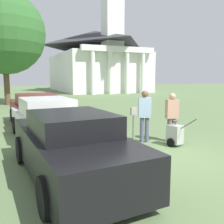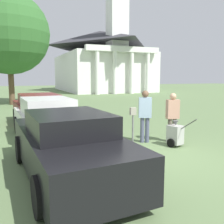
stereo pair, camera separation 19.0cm
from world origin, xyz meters
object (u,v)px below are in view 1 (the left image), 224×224
parked_car_black (70,146)px  person_worker (145,113)px  person_supervisor (172,114)px  equipment_cart (175,134)px  parked_car_maroon (37,111)px  parking_meter (133,121)px  parked_car_white (46,121)px  church (96,59)px

parked_car_black → person_worker: person_worker is taller
person_supervisor → equipment_cart: person_supervisor is taller
person_supervisor → parked_car_maroon: bearing=-39.8°
parked_car_black → parking_meter: (2.15, 1.08, 0.24)m
parked_car_white → person_supervisor: bearing=-30.5°
parked_car_white → person_supervisor: 4.42m
parked_car_maroon → person_supervisor: (3.95, -4.78, 0.27)m
equipment_cart → church: 33.62m
parked_car_black → parking_meter: parked_car_black is taller
person_worker → person_supervisor: 0.95m
parked_car_white → person_worker: size_ratio=2.91×
parked_car_white → person_supervisor: size_ratio=3.07×
church → person_worker: bearing=-106.6°
equipment_cart → parked_car_black: bearing=-179.1°
parked_car_white → equipment_cart: 4.47m
person_worker → person_supervisor: person_worker is taller
parked_car_maroon → person_supervisor: size_ratio=2.99×
parked_car_white → person_supervisor: (3.95, -1.96, 0.27)m
parked_car_maroon → parking_meter: (2.15, -5.37, 0.25)m
parking_meter → person_worker: bearing=44.7°
parking_meter → person_supervisor: size_ratio=0.80×
parked_car_black → church: 35.81m
parked_car_white → parked_car_maroon: parked_car_white is taller
person_worker → equipment_cart: person_worker is taller
parked_car_maroon → church: bearing=61.1°
parked_car_maroon → parking_meter: size_ratio=3.75×
parked_car_black → equipment_cart: parked_car_black is taller
parked_car_maroon → equipment_cart: (3.72, -5.28, -0.30)m
parked_car_black → person_worker: bearing=28.6°
parking_meter → person_supervisor: bearing=18.1°
parking_meter → equipment_cart: 1.67m
parking_meter → equipment_cart: bearing=3.1°
person_supervisor → church: size_ratio=0.08×
parked_car_maroon → equipment_cart: parked_car_maroon is taller
parked_car_black → equipment_cart: bearing=13.2°
person_worker → person_supervisor: bearing=-175.3°
parked_car_white → parked_car_maroon: 2.82m
equipment_cart → church: size_ratio=0.05×
parking_meter → church: bearing=72.4°
parked_car_black → person_supervisor: bearing=18.7°
church → parking_meter: bearing=-107.6°
equipment_cart → parked_car_maroon: bearing=108.7°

